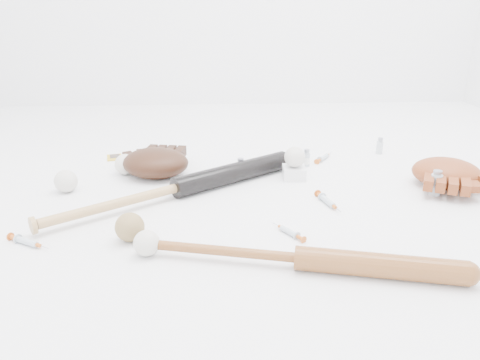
{
  "coord_description": "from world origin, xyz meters",
  "views": [
    {
      "loc": [
        -0.1,
        -1.41,
        0.61
      ],
      "look_at": [
        -0.02,
        0.01,
        0.06
      ],
      "focal_mm": 35.0,
      "sensor_mm": 36.0,
      "label": 1
    }
  ],
  "objects": [
    {
      "name": "bat_dark",
      "position": [
        -0.23,
        0.02,
        0.04
      ],
      "size": [
        0.84,
        0.61,
        0.07
      ],
      "primitive_type": null,
      "rotation": [
        0.0,
        0.0,
        0.6
      ],
      "color": "black",
      "rests_on": "ground"
    },
    {
      "name": "bat_wood",
      "position": [
        0.09,
        -0.44,
        0.03
      ],
      "size": [
        0.8,
        0.25,
        0.06
      ],
      "primitive_type": null,
      "rotation": [
        0.0,
        0.0,
        -0.24
      ],
      "color": "brown",
      "rests_on": "ground"
    },
    {
      "name": "glove_dark",
      "position": [
        -0.32,
        0.23,
        0.05
      ],
      "size": [
        0.34,
        0.34,
        0.1
      ],
      "primitive_type": null,
      "rotation": [
        0.0,
        0.0,
        -0.19
      ],
      "color": "black",
      "rests_on": "ground"
    },
    {
      "name": "glove_tan",
      "position": [
        0.7,
        0.07,
        0.05
      ],
      "size": [
        0.37,
        0.37,
        0.1
      ],
      "primitive_type": null,
      "rotation": [
        0.0,
        0.0,
        2.71
      ],
      "color": "brown",
      "rests_on": "ground"
    },
    {
      "name": "trading_card",
      "position": [
        -0.52,
        0.45,
        0.0
      ],
      "size": [
        0.08,
        0.09,
        0.0
      ],
      "primitive_type": "cube",
      "rotation": [
        0.0,
        0.0,
        0.23
      ],
      "color": "gold",
      "rests_on": "ground"
    },
    {
      "name": "pedestal",
      "position": [
        0.18,
        0.18,
        0.02
      ],
      "size": [
        0.08,
        0.08,
        0.04
      ],
      "primitive_type": "cube",
      "rotation": [
        0.0,
        0.0,
        -0.05
      ],
      "color": "white",
      "rests_on": "ground"
    },
    {
      "name": "baseball_on_pedestal",
      "position": [
        0.18,
        0.18,
        0.08
      ],
      "size": [
        0.08,
        0.08,
        0.08
      ],
      "primitive_type": "sphere",
      "color": "beige",
      "rests_on": "pedestal"
    },
    {
      "name": "baseball_left",
      "position": [
        -0.61,
        0.09,
        0.04
      ],
      "size": [
        0.08,
        0.08,
        0.08
      ],
      "primitive_type": "sphere",
      "color": "beige",
      "rests_on": "ground"
    },
    {
      "name": "baseball_upper",
      "position": [
        -0.44,
        0.25,
        0.04
      ],
      "size": [
        0.08,
        0.08,
        0.08
      ],
      "primitive_type": "sphere",
      "color": "beige",
      "rests_on": "ground"
    },
    {
      "name": "baseball_mid",
      "position": [
        -0.28,
        -0.35,
        0.03
      ],
      "size": [
        0.07,
        0.07,
        0.07
      ],
      "primitive_type": "sphere",
      "color": "beige",
      "rests_on": "ground"
    },
    {
      "name": "baseball_aged",
      "position": [
        -0.34,
        -0.27,
        0.04
      ],
      "size": [
        0.08,
        0.08,
        0.08
      ],
      "primitive_type": "sphere",
      "color": "olive",
      "rests_on": "ground"
    },
    {
      "name": "syringe_0",
      "position": [
        -0.61,
        -0.28,
        0.01
      ],
      "size": [
        0.15,
        0.1,
        0.02
      ],
      "primitive_type": null,
      "rotation": [
        0.0,
        0.0,
        -0.52
      ],
      "color": "#ADBCC6",
      "rests_on": "ground"
    },
    {
      "name": "syringe_1",
      "position": [
        0.1,
        -0.26,
        0.01
      ],
      "size": [
        0.1,
        0.13,
        0.02
      ],
      "primitive_type": null,
      "rotation": [
        0.0,
        0.0,
        2.15
      ],
      "color": "#ADBCC6",
      "rests_on": "ground"
    },
    {
      "name": "syringe_2",
      "position": [
        0.34,
        0.38,
        0.01
      ],
      "size": [
        0.12,
        0.14,
        0.02
      ],
      "primitive_type": null,
      "rotation": [
        0.0,
        0.0,
        0.93
      ],
      "color": "#ADBCC6",
      "rests_on": "ground"
    },
    {
      "name": "syringe_3",
      "position": [
        0.25,
        -0.06,
        0.01
      ],
      "size": [
        0.07,
        0.17,
        0.02
      ],
      "primitive_type": null,
      "rotation": [
        0.0,
        0.0,
        -1.3
      ],
      "color": "#ADBCC6",
      "rests_on": "ground"
    },
    {
      "name": "vial_0",
      "position": [
        0.25,
        0.31,
        0.03
      ],
      "size": [
        0.03,
        0.03,
        0.07
      ],
      "primitive_type": "cylinder",
      "color": "#B5BFC6",
      "rests_on": "ground"
    },
    {
      "name": "vial_1",
      "position": [
        0.59,
        0.45,
        0.03
      ],
      "size": [
        0.03,
        0.03,
        0.07
      ],
      "primitive_type": "cylinder",
      "color": "#B5BFC6",
      "rests_on": "ground"
    },
    {
      "name": "vial_2",
      "position": [
        -0.01,
        0.19,
        0.04
      ],
      "size": [
        0.03,
        0.03,
        0.08
      ],
      "primitive_type": "cylinder",
      "color": "#B5BFC6",
      "rests_on": "ground"
    },
    {
      "name": "vial_3",
      "position": [
        0.63,
        -0.0,
        0.04
      ],
      "size": [
        0.04,
        0.04,
        0.09
      ],
      "primitive_type": "cylinder",
      "color": "#B5BFC6",
      "rests_on": "ground"
    }
  ]
}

